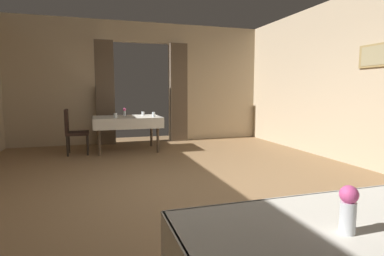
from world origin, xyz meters
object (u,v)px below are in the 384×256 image
(glass_mid_b, at_px, (154,114))
(glass_mid_d, at_px, (115,116))
(dining_table_mid, at_px, (127,120))
(chair_mid_left, at_px, (73,130))
(glass_mid_c, at_px, (143,113))
(flower_vase_mid, at_px, (124,112))
(flower_vase_near, at_px, (348,208))

(glass_mid_b, bearing_deg, glass_mid_d, -174.84)
(dining_table_mid, distance_m, chair_mid_left, 1.11)
(glass_mid_c, bearing_deg, glass_mid_d, -138.38)
(dining_table_mid, height_order, glass_mid_d, glass_mid_d)
(chair_mid_left, relative_size, flower_vase_mid, 5.16)
(dining_table_mid, xyz_separation_m, flower_vase_near, (0.26, -5.88, 0.18))
(dining_table_mid, height_order, chair_mid_left, chair_mid_left)
(glass_mid_d, bearing_deg, flower_vase_mid, 63.93)
(chair_mid_left, xyz_separation_m, flower_vase_near, (1.36, -5.82, 0.34))
(glass_mid_b, relative_size, glass_mid_c, 1.22)
(flower_vase_mid, height_order, glass_mid_b, flower_vase_mid)
(dining_table_mid, relative_size, glass_mid_d, 13.73)
(chair_mid_left, xyz_separation_m, flower_vase_mid, (1.06, 0.19, 0.33))
(glass_mid_d, bearing_deg, glass_mid_c, 41.62)
(flower_vase_near, bearing_deg, chair_mid_left, 103.14)
(dining_table_mid, height_order, glass_mid_c, glass_mid_c)
(glass_mid_c, relative_size, glass_mid_d, 0.83)
(glass_mid_b, relative_size, glass_mid_d, 1.01)
(glass_mid_c, distance_m, glass_mid_d, 0.86)
(glass_mid_b, distance_m, glass_mid_d, 0.80)
(flower_vase_mid, bearing_deg, dining_table_mid, -73.24)
(flower_vase_near, relative_size, glass_mid_b, 1.80)
(chair_mid_left, xyz_separation_m, glass_mid_d, (0.84, -0.26, 0.29))
(flower_vase_near, distance_m, flower_vase_mid, 6.02)
(chair_mid_left, height_order, flower_vase_near, flower_vase_near)
(flower_vase_near, xyz_separation_m, glass_mid_d, (-0.52, 5.56, -0.05))
(flower_vase_mid, relative_size, glass_mid_d, 1.74)
(dining_table_mid, bearing_deg, glass_mid_d, -128.49)
(glass_mid_b, xyz_separation_m, glass_mid_c, (-0.15, 0.50, -0.01))
(flower_vase_mid, xyz_separation_m, glass_mid_b, (0.58, -0.38, -0.04))
(dining_table_mid, relative_size, chair_mid_left, 1.53)
(flower_vase_near, xyz_separation_m, glass_mid_b, (0.28, 5.63, -0.05))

